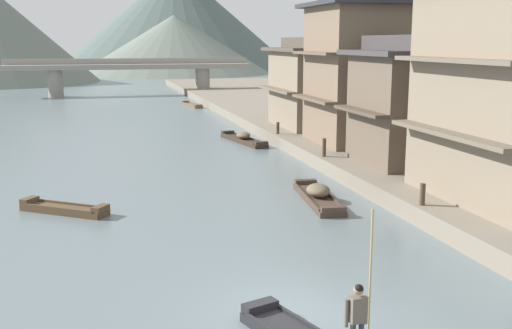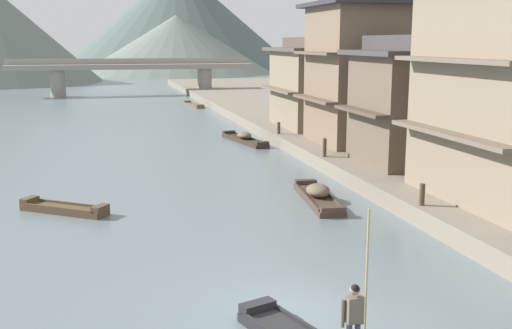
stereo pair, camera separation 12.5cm
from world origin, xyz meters
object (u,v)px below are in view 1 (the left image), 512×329
boat_moored_nearest (318,196)px  stone_bridge (131,71)px  house_waterfront_tall (359,69)px  mooring_post_dock_near (422,194)px  mooring_post_dock_far (278,128)px  mooring_post_dock_mid (324,147)px  boatman_person (358,313)px  boat_moored_second (64,209)px  boat_moored_far (243,139)px  house_waterfront_second (410,101)px  boat_moored_third (192,105)px  house_waterfront_narrow (319,83)px

boat_moored_nearest → stone_bridge: (-4.32, 54.97, 2.76)m
house_waterfront_tall → mooring_post_dock_near: (-3.60, -13.89, -3.90)m
mooring_post_dock_far → mooring_post_dock_mid: bearing=-90.0°
boatman_person → boat_moored_nearest: (4.12, 13.22, -1.19)m
boat_moored_second → boat_moored_far: 18.37m
mooring_post_dock_near → mooring_post_dock_mid: (0.00, 9.94, 0.08)m
boatman_person → house_waterfront_second: (10.01, 16.64, 2.29)m
boat_moored_nearest → mooring_post_dock_far: mooring_post_dock_far is taller
house_waterfront_tall → mooring_post_dock_near: house_waterfront_tall is taller
boat_moored_second → boat_moored_third: boat_moored_second is taller
house_waterfront_second → stone_bridge: size_ratio=0.20×
boat_moored_second → boat_moored_nearest: bearing=-5.0°
boat_moored_third → house_waterfront_narrow: bearing=-76.1°
boat_moored_nearest → stone_bridge: stone_bridge is taller
boat_moored_nearest → boatman_person: bearing=-107.3°
mooring_post_dock_mid → boat_moored_third: bearing=92.8°
boat_moored_nearest → boat_moored_far: size_ratio=0.90×
boatman_person → house_waterfront_tall: size_ratio=0.35×
boat_moored_far → mooring_post_dock_mid: mooring_post_dock_mid is taller
boat_moored_third → house_waterfront_tall: size_ratio=0.56×
boat_moored_nearest → mooring_post_dock_near: size_ratio=6.39×
house_waterfront_second → mooring_post_dock_far: size_ratio=8.18×
house_waterfront_narrow → mooring_post_dock_far: size_ratio=10.19×
boat_moored_far → house_waterfront_tall: house_waterfront_tall is taller
boat_moored_second → boat_moored_third: 40.31m
boatman_person → house_waterfront_tall: house_waterfront_tall is taller
boatman_person → mooring_post_dock_mid: (6.64, 19.17, -0.25)m
boat_moored_second → mooring_post_dock_near: bearing=-21.0°
boat_moored_third → house_waterfront_tall: house_waterfront_tall is taller
house_waterfront_second → house_waterfront_narrow: 13.76m
house_waterfront_second → mooring_post_dock_mid: (-3.37, 2.53, -2.54)m
mooring_post_dock_far → house_waterfront_narrow: bearing=36.9°
boat_moored_third → mooring_post_dock_far: bearing=-86.3°
boat_moored_far → mooring_post_dock_far: mooring_post_dock_far is taller
boat_moored_nearest → house_waterfront_tall: bearing=58.3°
house_waterfront_second → house_waterfront_tall: (0.24, 6.48, 1.29)m
boat_moored_second → boat_moored_third: size_ratio=0.71×
boat_moored_second → house_waterfront_second: size_ratio=0.56×
boat_moored_second → house_waterfront_narrow: (16.59, 16.29, 3.56)m
house_waterfront_second → boat_moored_second: bearing=-171.0°
house_waterfront_second → stone_bridge: bearing=101.2°
mooring_post_dock_mid → mooring_post_dock_far: 8.30m
boat_moored_second → house_waterfront_second: 16.65m
house_waterfront_tall → house_waterfront_second: bearing=-92.1°
house_waterfront_narrow → house_waterfront_tall: bearing=-92.3°
boat_moored_second → stone_bridge: stone_bridge is taller
mooring_post_dock_far → boat_moored_second: bearing=-133.5°
boatman_person → house_waterfront_tall: (10.24, 23.12, 3.58)m
boatman_person → boat_moored_far: (4.72, 28.99, -1.22)m
boatman_person → house_waterfront_second: size_ratio=0.50×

